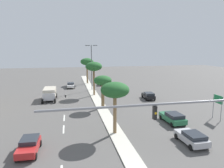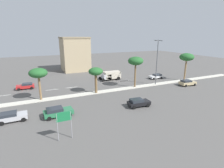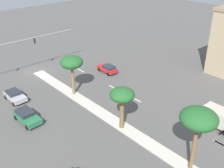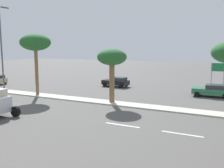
{
  "view_description": "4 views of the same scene",
  "coord_description": "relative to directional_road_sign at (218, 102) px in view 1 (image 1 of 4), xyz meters",
  "views": [
    {
      "loc": [
        -5.36,
        -11.67,
        10.07
      ],
      "look_at": [
        2.87,
        27.01,
        3.32
      ],
      "focal_mm": 32.83,
      "sensor_mm": 36.0,
      "label": 1
    },
    {
      "loc": [
        34.78,
        10.24,
        12.25
      ],
      "look_at": [
        0.2,
        26.08,
        1.59
      ],
      "focal_mm": 28.25,
      "sensor_mm": 36.0,
      "label": 2
    },
    {
      "loc": [
        19.98,
        42.7,
        20.82
      ],
      "look_at": [
        -2.01,
        17.91,
        3.81
      ],
      "focal_mm": 44.05,
      "sensor_mm": 36.0,
      "label": 3
    },
    {
      "loc": [
        -22.81,
        10.96,
        5.8
      ],
      "look_at": [
        3.29,
        23.76,
        1.51
      ],
      "focal_mm": 39.87,
      "sensor_mm": 36.0,
      "label": 4
    }
  ],
  "objects": [
    {
      "name": "directional_road_sign",
      "position": [
        0.0,
        0.0,
        0.0
      ],
      "size": [
        0.1,
        1.79,
        3.6
      ],
      "color": "gray",
      "rests_on": "ground"
    },
    {
      "name": "sedan_tan_far",
      "position": [
        -11.24,
        32.04,
        -1.87
      ],
      "size": [
        2.36,
        4.13,
        1.46
      ],
      "color": "tan",
      "rests_on": "ground"
    },
    {
      "name": "lane_stripe_left",
      "position": [
        -21.6,
        19.78,
        -2.64
      ],
      "size": [
        0.2,
        2.8,
        0.01
      ],
      "primitive_type": "cube",
      "color": "silver",
      "rests_on": "ground"
    },
    {
      "name": "sedan_white_outboard",
      "position": [
        -20.32,
        29.58,
        -1.93
      ],
      "size": [
        1.95,
        3.85,
        1.32
      ],
      "color": "silver",
      "rests_on": "ground"
    },
    {
      "name": "sedan_red_mid",
      "position": [
        -24.77,
        -4.57,
        -1.9
      ],
      "size": [
        2.01,
        3.91,
        1.39
      ],
      "color": "red",
      "rests_on": "ground"
    },
    {
      "name": "ground_plane",
      "position": [
        -15.34,
        12.51,
        -2.65
      ],
      "size": [
        160.0,
        160.0,
        0.0
      ],
      "primitive_type": "plane",
      "color": "#565451"
    },
    {
      "name": "palm_tree_center",
      "position": [
        -15.39,
        35.42,
        3.7
      ],
      "size": [
        3.79,
        3.79,
        7.39
      ],
      "color": "olive",
      "rests_on": "median_curb"
    },
    {
      "name": "sedan_black_front",
      "position": [
        -4.97,
        13.6,
        -1.89
      ],
      "size": [
        2.13,
        4.02,
        1.43
      ],
      "color": "black",
      "rests_on": "ground"
    },
    {
      "name": "palm_tree_trailing",
      "position": [
        -15.38,
        19.32,
        3.63
      ],
      "size": [
        3.61,
        3.61,
        7.27
      ],
      "color": "brown",
      "rests_on": "median_curb"
    },
    {
      "name": "median_curb",
      "position": [
        -15.34,
        19.78,
        -2.59
      ],
      "size": [
        1.8,
        65.41,
        0.12
      ],
      "primitive_type": "cube",
      "color": "beige",
      "rests_on": "ground"
    },
    {
      "name": "street_lamp_left",
      "position": [
        -15.18,
        25.32,
        3.81
      ],
      "size": [
        2.9,
        0.24,
        10.96
      ],
      "color": "#515459",
      "rests_on": "median_curb"
    },
    {
      "name": "palm_tree_left",
      "position": [
        -15.09,
        9.35,
        1.98
      ],
      "size": [
        3.06,
        3.06,
        5.54
      ],
      "color": "brown",
      "rests_on": "median_curb"
    },
    {
      "name": "box_truck",
      "position": [
        -24.56,
        17.02,
        -1.35
      ],
      "size": [
        2.54,
        5.94,
        2.34
      ],
      "color": "silver",
      "rests_on": "ground"
    },
    {
      "name": "palm_tree_right",
      "position": [
        -15.51,
        -1.83,
        2.63
      ],
      "size": [
        3.37,
        3.37,
        6.2
      ],
      "color": "olive",
      "rests_on": "median_curb"
    },
    {
      "name": "sedan_silver_right",
      "position": [
        -8.05,
        -6.22,
        -1.91
      ],
      "size": [
        2.12,
        3.97,
        1.36
      ],
      "color": "#B2B2B7",
      "rests_on": "ground"
    },
    {
      "name": "lane_stripe_center",
      "position": [
        -21.6,
        5.29,
        -2.64
      ],
      "size": [
        0.2,
        2.8,
        0.01
      ],
      "primitive_type": "cube",
      "color": "silver",
      "rests_on": "ground"
    },
    {
      "name": "lane_stripe_near",
      "position": [
        -21.6,
        0.87,
        -2.64
      ],
      "size": [
        0.2,
        2.8,
        0.01
      ],
      "primitive_type": "cube",
      "color": "silver",
      "rests_on": "ground"
    },
    {
      "name": "lane_stripe_inboard",
      "position": [
        -21.6,
        19.9,
        -2.64
      ],
      "size": [
        0.2,
        2.8,
        0.01
      ],
      "primitive_type": "cube",
      "color": "silver",
      "rests_on": "ground"
    },
    {
      "name": "sedan_green_left",
      "position": [
        -6.86,
        0.09,
        -1.87
      ],
      "size": [
        2.22,
        4.41,
        1.46
      ],
      "color": "#287047",
      "rests_on": "ground"
    }
  ]
}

